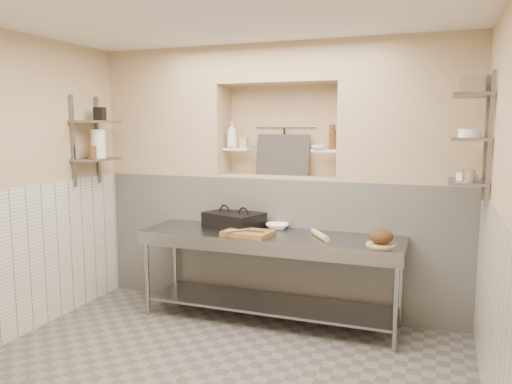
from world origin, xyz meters
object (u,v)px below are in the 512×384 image
at_px(bread_loaf, 381,236).
at_px(bowl_alcove, 318,147).
at_px(prep_table, 270,259).
at_px(rolling_pin, 320,235).
at_px(mixing_bowl, 277,226).
at_px(bottle_soap, 232,135).
at_px(jug_left, 98,144).
at_px(panini_press, 234,220).
at_px(cutting_board, 248,233).

bearing_deg(bread_loaf, bowl_alcove, 139.77).
distance_m(prep_table, rolling_pin, 0.58).
relative_size(mixing_bowl, bottle_soap, 0.83).
bearing_deg(mixing_bowl, rolling_pin, -26.07).
xyz_separation_m(bottle_soap, jug_left, (-1.30, -0.62, -0.09)).
height_order(panini_press, cutting_board, panini_press).
height_order(prep_table, panini_press, panini_press).
distance_m(prep_table, mixing_bowl, 0.38).
relative_size(bread_loaf, bowl_alcove, 1.44).
relative_size(panini_press, cutting_board, 1.46).
bearing_deg(rolling_pin, prep_table, 179.60).
xyz_separation_m(cutting_board, bottle_soap, (-0.44, 0.64, 0.93)).
distance_m(cutting_board, mixing_bowl, 0.41).
height_order(cutting_board, bottle_soap, bottle_soap).
height_order(panini_press, mixing_bowl, panini_press).
xyz_separation_m(bottle_soap, bowl_alcove, (0.97, -0.00, -0.12)).
height_order(bread_loaf, bottle_soap, bottle_soap).
distance_m(prep_table, cutting_board, 0.35).
relative_size(prep_table, cutting_board, 5.67).
relative_size(panini_press, mixing_bowl, 2.83).
height_order(panini_press, bread_loaf, panini_press).
bearing_deg(jug_left, bottle_soap, 25.45).
bearing_deg(mixing_bowl, cutting_board, -116.65).
height_order(mixing_bowl, jug_left, jug_left).
xyz_separation_m(prep_table, bread_loaf, (1.08, -0.10, 0.34)).
bearing_deg(bowl_alcove, mixing_bowl, -142.55).
xyz_separation_m(mixing_bowl, rolling_pin, (0.50, -0.25, -0.00)).
height_order(mixing_bowl, bread_loaf, bread_loaf).
relative_size(mixing_bowl, jug_left, 0.77).
distance_m(cutting_board, bottle_soap, 1.21).
bearing_deg(rolling_pin, bread_loaf, -9.32).
height_order(prep_table, mixing_bowl, mixing_bowl).
bearing_deg(panini_press, bottle_soap, 134.77).
bearing_deg(cutting_board, bowl_alcove, 49.76).
bearing_deg(bowl_alcove, prep_table, -124.66).
relative_size(rolling_pin, bread_loaf, 1.72).
distance_m(prep_table, bowl_alcove, 1.26).
height_order(bowl_alcove, jug_left, jug_left).
xyz_separation_m(rolling_pin, bottle_soap, (-1.12, 0.52, 0.93)).
xyz_separation_m(cutting_board, bread_loaf, (1.26, 0.02, 0.06)).
xyz_separation_m(mixing_bowl, jug_left, (-1.92, -0.34, 0.84)).
bearing_deg(bowl_alcove, jug_left, -164.85).
relative_size(cutting_board, rolling_pin, 1.23).
distance_m(panini_press, bowl_alcove, 1.16).
distance_m(bowl_alcove, jug_left, 2.36).
bearing_deg(bottle_soap, prep_table, -40.06).
relative_size(bread_loaf, bottle_soap, 0.76).
xyz_separation_m(prep_table, panini_press, (-0.46, 0.20, 0.33)).
bearing_deg(bowl_alcove, bottle_soap, 179.82).
bearing_deg(prep_table, cutting_board, -146.46).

